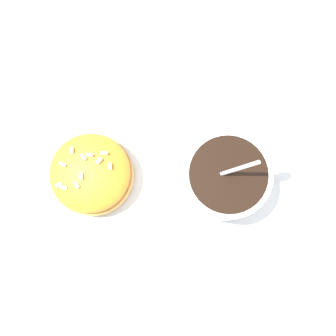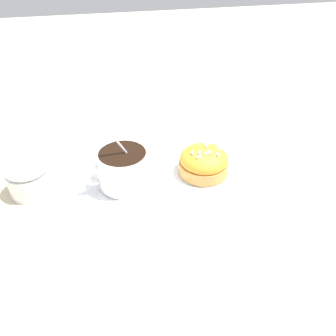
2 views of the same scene
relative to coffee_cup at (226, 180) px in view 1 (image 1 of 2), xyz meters
The scene contains 4 objects.
ground_plane 0.08m from the coffee_cup, ahead, with size 3.00×3.00×0.00m, color #C6B793.
paper_napkin 0.08m from the coffee_cup, ahead, with size 0.34×0.34×0.00m.
coffee_cup is the anchor object (origin of this frame).
frosted_pastry 0.15m from the coffee_cup, ahead, with size 0.09×0.09×0.05m.
Camera 1 is at (-0.02, 0.06, 0.46)m, focal length 42.00 mm.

